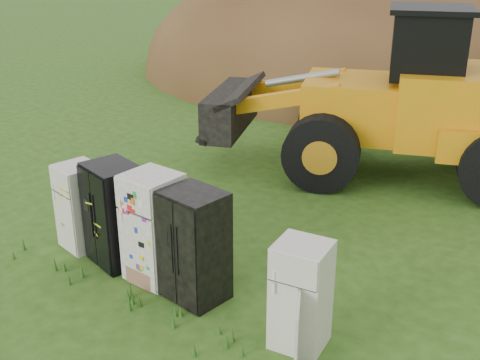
{
  "coord_description": "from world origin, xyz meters",
  "views": [
    {
      "loc": [
        6.13,
        -6.08,
        5.45
      ],
      "look_at": [
        -0.31,
        2.0,
        1.23
      ],
      "focal_mm": 45.0,
      "sensor_mm": 36.0,
      "label": 1
    }
  ],
  "objects": [
    {
      "name": "ground",
      "position": [
        0.0,
        0.0,
        0.0
      ],
      "size": [
        120.0,
        120.0,
        0.0
      ],
      "primitive_type": "plane",
      "color": "#2C4C14",
      "rests_on": "ground"
    },
    {
      "name": "fridge_leftmost",
      "position": [
        -2.44,
        -0.03,
        0.81
      ],
      "size": [
        0.81,
        0.78,
        1.62
      ],
      "primitive_type": null,
      "rotation": [
        0.0,
        0.0,
        -0.14
      ],
      "color": "silver",
      "rests_on": "ground"
    },
    {
      "name": "fridge_black_side",
      "position": [
        -1.5,
        -0.01,
        0.92
      ],
      "size": [
        1.09,
        0.94,
        1.84
      ],
      "primitive_type": null,
      "rotation": [
        0.0,
        0.0,
        -0.2
      ],
      "color": "black",
      "rests_on": "ground"
    },
    {
      "name": "fridge_sticker",
      "position": [
        -0.55,
        0.02,
        0.95
      ],
      "size": [
        0.85,
        0.78,
        1.89
      ],
      "primitive_type": null,
      "rotation": [
        0.0,
        0.0,
        0.0
      ],
      "color": "white",
      "rests_on": "ground"
    },
    {
      "name": "fridge_dark_mid",
      "position": [
        0.37,
        0.01,
        0.92
      ],
      "size": [
        1.0,
        0.84,
        1.84
      ],
      "primitive_type": null,
      "rotation": [
        0.0,
        0.0,
        -0.08
      ],
      "color": "black",
      "rests_on": "ground"
    },
    {
      "name": "fridge_open_door",
      "position": [
        2.35,
        0.02,
        0.81
      ],
      "size": [
        0.84,
        0.8,
        1.61
      ],
      "primitive_type": null,
      "rotation": [
        0.0,
        0.0,
        0.18
      ],
      "color": "silver",
      "rests_on": "ground"
    },
    {
      "name": "wheel_loader",
      "position": [
        0.05,
        6.75,
        2.0
      ],
      "size": [
        8.91,
        6.53,
        4.0
      ],
      "primitive_type": null,
      "rotation": [
        0.0,
        0.0,
        0.44
      ],
      "color": "orange",
      "rests_on": "ground"
    },
    {
      "name": "dirt_mound_left",
      "position": [
        -5.78,
        15.39,
        0.0
      ],
      "size": [
        18.04,
        13.53,
        9.45
      ],
      "primitive_type": "ellipsoid",
      "color": "#412814",
      "rests_on": "ground"
    }
  ]
}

